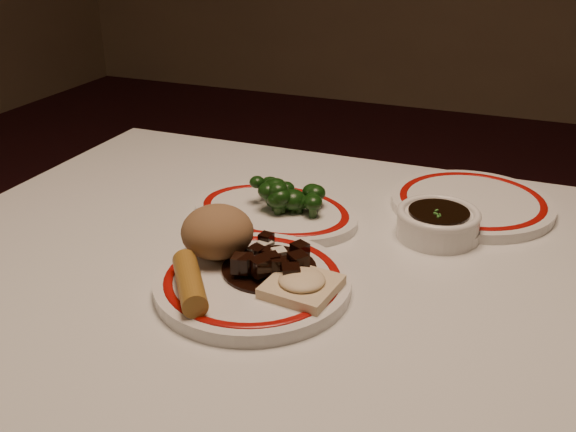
# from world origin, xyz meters

# --- Properties ---
(dining_table) EXTENTS (1.20, 0.90, 0.75)m
(dining_table) POSITION_xyz_m (0.00, 0.00, 0.66)
(dining_table) COLOR white
(dining_table) RESTS_ON ground
(main_plate) EXTENTS (0.28, 0.28, 0.02)m
(main_plate) POSITION_xyz_m (-0.08, -0.06, 0.76)
(main_plate) COLOR white
(main_plate) RESTS_ON dining_table
(rice_mound) EXTENTS (0.10, 0.10, 0.07)m
(rice_mound) POSITION_xyz_m (-0.14, -0.03, 0.80)
(rice_mound) COLOR olive
(rice_mound) RESTS_ON main_plate
(spring_roll) EXTENTS (0.09, 0.11, 0.03)m
(spring_roll) POSITION_xyz_m (-0.13, -0.12, 0.78)
(spring_roll) COLOR #A47328
(spring_roll) RESTS_ON main_plate
(fried_wonton) EXTENTS (0.09, 0.09, 0.02)m
(fried_wonton) POSITION_xyz_m (-0.01, -0.07, 0.78)
(fried_wonton) COLOR beige
(fried_wonton) RESTS_ON main_plate
(stirfry_heap) EXTENTS (0.12, 0.12, 0.03)m
(stirfry_heap) POSITION_xyz_m (-0.06, -0.04, 0.78)
(stirfry_heap) COLOR black
(stirfry_heap) RESTS_ON main_plate
(broccoli_plate) EXTENTS (0.29, 0.26, 0.02)m
(broccoli_plate) POSITION_xyz_m (-0.13, 0.14, 0.76)
(broccoli_plate) COLOR white
(broccoli_plate) RESTS_ON dining_table
(broccoli_pile) EXTENTS (0.12, 0.09, 0.05)m
(broccoli_pile) POSITION_xyz_m (-0.12, 0.15, 0.79)
(broccoli_pile) COLOR #23471C
(broccoli_pile) RESTS_ON broccoli_plate
(soy_bowl) EXTENTS (0.12, 0.12, 0.04)m
(soy_bowl) POSITION_xyz_m (0.11, 0.17, 0.77)
(soy_bowl) COLOR white
(soy_bowl) RESTS_ON dining_table
(sweet_sour_dish) EXTENTS (0.06, 0.06, 0.02)m
(sweet_sour_dish) POSITION_xyz_m (0.14, 0.17, 0.76)
(sweet_sour_dish) COLOR white
(sweet_sour_dish) RESTS_ON dining_table
(mustard_dish) EXTENTS (0.06, 0.06, 0.02)m
(mustard_dish) POSITION_xyz_m (0.12, 0.16, 0.76)
(mustard_dish) COLOR white
(mustard_dish) RESTS_ON dining_table
(far_plate) EXTENTS (0.32, 0.32, 0.02)m
(far_plate) POSITION_xyz_m (0.15, 0.29, 0.76)
(far_plate) COLOR white
(far_plate) RESTS_ON dining_table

